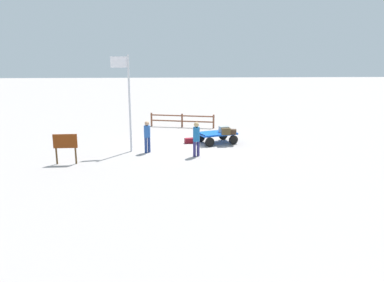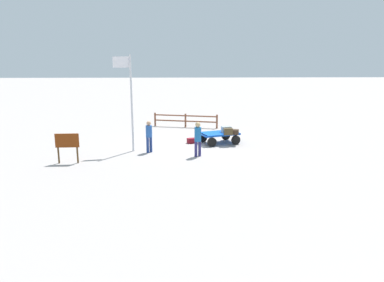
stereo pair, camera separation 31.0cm
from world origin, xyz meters
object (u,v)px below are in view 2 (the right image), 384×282
at_px(suitcase_grey, 228,132).
at_px(worker_lead, 149,134).
at_px(luggage_cart, 219,135).
at_px(flagpole, 130,95).
at_px(worker_trailing, 198,137).
at_px(suitcase_dark, 192,141).
at_px(suitcase_maroon, 234,132).
at_px(signboard, 67,143).
at_px(suitcase_navy, 226,129).

bearing_deg(suitcase_grey, worker_lead, 17.18).
height_order(luggage_cart, flagpole, flagpole).
bearing_deg(worker_trailing, suitcase_dark, -85.50).
height_order(luggage_cart, suitcase_grey, suitcase_grey).
relative_size(worker_lead, flagpole, 0.33).
relative_size(luggage_cart, suitcase_maroon, 4.50).
height_order(suitcase_grey, worker_lead, worker_lead).
bearing_deg(suitcase_grey, suitcase_maroon, -158.90).
distance_m(suitcase_dark, signboard, 6.89).
bearing_deg(flagpole, suitcase_navy, -161.94).
distance_m(suitcase_navy, flagpole, 5.71).
bearing_deg(luggage_cart, flagpole, 18.66).
xyz_separation_m(suitcase_maroon, suitcase_dark, (2.30, -0.52, -0.59)).
relative_size(suitcase_grey, flagpole, 0.10).
height_order(suitcase_dark, worker_trailing, worker_trailing).
xyz_separation_m(suitcase_maroon, worker_lead, (4.50, 1.42, 0.19)).
relative_size(suitcase_navy, signboard, 0.41).
distance_m(suitcase_maroon, suitcase_dark, 2.44).
bearing_deg(suitcase_navy, suitcase_dark, 0.49).
xyz_separation_m(luggage_cart, signboard, (7.22, 3.70, 0.47)).
relative_size(luggage_cart, signboard, 1.70).
distance_m(suitcase_maroon, suitcase_navy, 0.66).
xyz_separation_m(luggage_cart, worker_trailing, (1.28, 2.70, 0.52)).
bearing_deg(suitcase_dark, signboard, 33.37).
height_order(worker_trailing, flagpole, flagpole).
relative_size(suitcase_dark, worker_lead, 0.35).
bearing_deg(worker_lead, suitcase_dark, -138.47).
bearing_deg(flagpole, signboard, 39.55).
xyz_separation_m(suitcase_dark, flagpole, (3.13, 1.63, 2.71)).
relative_size(suitcase_maroon, suitcase_grey, 1.08).
relative_size(suitcase_maroon, flagpole, 0.11).
height_order(luggage_cart, suitcase_dark, luggage_cart).
bearing_deg(suitcase_maroon, worker_trailing, 47.12).
xyz_separation_m(suitcase_grey, flagpole, (5.08, 0.97, 2.06)).
xyz_separation_m(suitcase_navy, flagpole, (5.06, 1.65, 2.08)).
distance_m(suitcase_grey, suitcase_navy, 0.68).
relative_size(flagpole, signboard, 3.52).
height_order(suitcase_dark, signboard, signboard).
xyz_separation_m(suitcase_maroon, suitcase_navy, (0.38, -0.54, 0.04)).
height_order(suitcase_navy, flagpole, flagpole).
bearing_deg(suitcase_navy, suitcase_maroon, 125.27).
distance_m(suitcase_navy, worker_lead, 4.56).
height_order(suitcase_maroon, suitcase_dark, suitcase_maroon).
relative_size(suitcase_navy, worker_lead, 0.35).
distance_m(suitcase_maroon, flagpole, 5.94).
relative_size(suitcase_navy, flagpole, 0.12).
bearing_deg(worker_lead, flagpole, -18.16).
height_order(suitcase_maroon, suitcase_navy, suitcase_navy).
relative_size(suitcase_dark, signboard, 0.41).
height_order(suitcase_dark, flagpole, flagpole).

